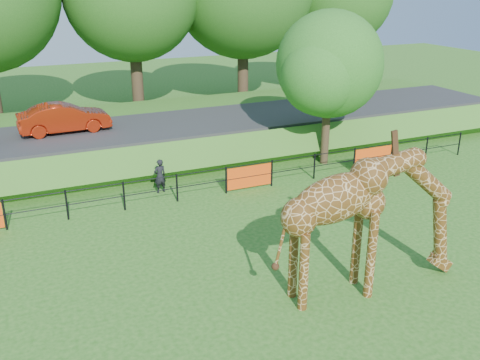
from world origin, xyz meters
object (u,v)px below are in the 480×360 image
Objects in this scene: giraffe at (372,223)px; car_red at (64,118)px; visitor at (160,176)px; tree_east at (331,68)px.

giraffe is 1.38× the size of car_red.
giraffe reaches higher than car_red.
visitor is (2.82, -5.31, -1.39)m from car_red.
visitor is at bearing -154.59° from car_red.
car_red is 11.98m from tree_east.
giraffe is 4.01× the size of visitor.
tree_east reaches higher than giraffe.
car_red is 6.17m from visitor.
giraffe is at bearing 98.34° from visitor.
car_red is 2.90× the size of visitor.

